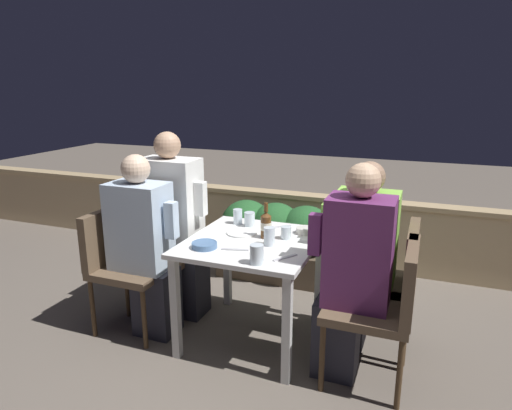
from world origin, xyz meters
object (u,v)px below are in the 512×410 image
at_px(person_blue_shirt, 145,246).
at_px(chair_left_near, 122,256).
at_px(person_green_blouse, 359,256).
at_px(person_white_polo, 175,225).
at_px(chair_right_near, 386,299).
at_px(potted_plant, 143,221).
at_px(person_purple_stripe, 352,273).
at_px(chair_left_far, 153,243).
at_px(chair_right_far, 390,275).
at_px(beer_bottle, 266,225).

bearing_deg(person_blue_shirt, chair_left_near, 180.00).
bearing_deg(person_green_blouse, chair_left_near, -167.49).
bearing_deg(person_green_blouse, person_white_polo, -178.68).
xyz_separation_m(chair_right_near, potted_plant, (-2.19, 0.84, -0.02)).
xyz_separation_m(person_white_polo, person_green_blouse, (1.33, 0.03, -0.06)).
height_order(chair_right_near, person_purple_stripe, person_purple_stripe).
bearing_deg(chair_right_near, person_blue_shirt, 179.77).
relative_size(chair_left_far, chair_right_near, 1.00).
bearing_deg(chair_right_near, person_white_polo, 168.10).
relative_size(person_blue_shirt, chair_right_near, 1.47).
distance_m(chair_left_near, chair_right_far, 1.81).
relative_size(chair_left_near, person_blue_shirt, 0.68).
height_order(person_blue_shirt, chair_right_far, person_blue_shirt).
bearing_deg(potted_plant, person_green_blouse, -13.86).
height_order(chair_right_near, chair_right_far, same).
bearing_deg(person_green_blouse, person_purple_stripe, -88.09).
relative_size(person_blue_shirt, person_white_polo, 0.92).
distance_m(person_white_polo, chair_right_far, 1.54).
bearing_deg(person_purple_stripe, chair_left_near, 179.77).
bearing_deg(chair_left_near, person_purple_stripe, -0.23).
bearing_deg(chair_left_near, chair_right_far, 11.13).
bearing_deg(chair_right_near, person_green_blouse, 120.73).
distance_m(person_white_polo, person_green_blouse, 1.33).
distance_m(person_white_polo, chair_right_near, 1.58).
height_order(person_purple_stripe, person_green_blouse, person_purple_stripe).
xyz_separation_m(beer_bottle, potted_plant, (-1.38, 0.59, -0.29)).
relative_size(chair_left_near, person_green_blouse, 0.69).
relative_size(person_purple_stripe, person_green_blouse, 1.04).
distance_m(person_purple_stripe, beer_bottle, 0.68).
xyz_separation_m(chair_right_near, person_green_blouse, (-0.21, 0.36, 0.10)).
xyz_separation_m(chair_left_far, chair_right_far, (1.73, 0.03, 0.00)).
bearing_deg(chair_left_near, person_green_blouse, 12.51).
relative_size(person_white_polo, person_purple_stripe, 1.06).
bearing_deg(person_blue_shirt, chair_left_far, 115.75).
distance_m(chair_right_far, person_green_blouse, 0.22).
relative_size(person_white_polo, potted_plant, 1.67).
xyz_separation_m(person_blue_shirt, person_purple_stripe, (1.38, -0.01, 0.02)).
bearing_deg(person_purple_stripe, potted_plant, 157.02).
height_order(chair_right_near, potted_plant, chair_right_near).
bearing_deg(person_blue_shirt, person_white_polo, 82.24).
bearing_deg(chair_right_far, beer_bottle, -172.87).
height_order(person_white_polo, person_purple_stripe, person_white_polo).
xyz_separation_m(person_blue_shirt, beer_bottle, (0.78, 0.25, 0.17)).
xyz_separation_m(person_blue_shirt, chair_left_far, (-0.15, 0.32, -0.10)).
bearing_deg(beer_bottle, person_blue_shirt, -162.19).
bearing_deg(person_purple_stripe, chair_left_far, 168.08).
distance_m(chair_right_far, beer_bottle, 0.85).
bearing_deg(person_blue_shirt, potted_plant, 125.73).
relative_size(person_blue_shirt, chair_left_far, 1.47).
height_order(person_purple_stripe, beer_bottle, person_purple_stripe).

